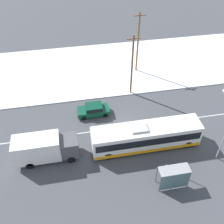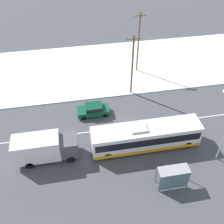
# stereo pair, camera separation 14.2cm
# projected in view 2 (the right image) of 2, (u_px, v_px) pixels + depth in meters

# --- Properties ---
(ground_plane) EXTENTS (120.00, 120.00, 0.00)m
(ground_plane) POSITION_uv_depth(u_px,v_px,m) (125.00, 127.00, 32.38)
(ground_plane) COLOR #424449
(snow_lot) EXTENTS (80.00, 15.36, 0.12)m
(snow_lot) POSITION_uv_depth(u_px,v_px,m) (107.00, 67.00, 42.46)
(snow_lot) COLOR silver
(snow_lot) RESTS_ON ground_plane
(lane_marking_center) EXTENTS (60.00, 0.12, 0.00)m
(lane_marking_center) POSITION_uv_depth(u_px,v_px,m) (125.00, 127.00, 32.38)
(lane_marking_center) COLOR silver
(lane_marking_center) RESTS_ON ground_plane
(city_bus) EXTENTS (12.15, 2.57, 3.18)m
(city_bus) POSITION_uv_depth(u_px,v_px,m) (146.00, 137.00, 29.13)
(city_bus) COLOR white
(city_bus) RESTS_ON ground_plane
(box_truck) EXTENTS (6.73, 2.30, 3.18)m
(box_truck) POSITION_uv_depth(u_px,v_px,m) (45.00, 148.00, 27.71)
(box_truck) COLOR silver
(box_truck) RESTS_ON ground_plane
(sedan_car) EXTENTS (4.06, 1.80, 1.52)m
(sedan_car) POSITION_uv_depth(u_px,v_px,m) (94.00, 109.00, 33.61)
(sedan_car) COLOR #0F4733
(sedan_car) RESTS_ON ground_plane
(pedestrian_at_stop) EXTENTS (0.67, 0.30, 1.85)m
(pedestrian_at_stop) POSITION_uv_depth(u_px,v_px,m) (166.00, 170.00, 26.33)
(pedestrian_at_stop) COLOR #23232D
(pedestrian_at_stop) RESTS_ON ground_plane
(bus_shelter) EXTENTS (3.01, 1.20, 2.40)m
(bus_shelter) POSITION_uv_depth(u_px,v_px,m) (174.00, 177.00, 25.11)
(bus_shelter) COLOR gray
(bus_shelter) RESTS_ON ground_plane
(utility_pole_roadside) EXTENTS (1.80, 0.24, 8.85)m
(utility_pole_roadside) POSITION_uv_depth(u_px,v_px,m) (132.00, 65.00, 34.43)
(utility_pole_roadside) COLOR brown
(utility_pole_roadside) RESTS_ON ground_plane
(utility_pole_snowlot) EXTENTS (1.80, 0.24, 9.41)m
(utility_pole_snowlot) POSITION_uv_depth(u_px,v_px,m) (138.00, 42.00, 38.51)
(utility_pole_snowlot) COLOR brown
(utility_pole_snowlot) RESTS_ON ground_plane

